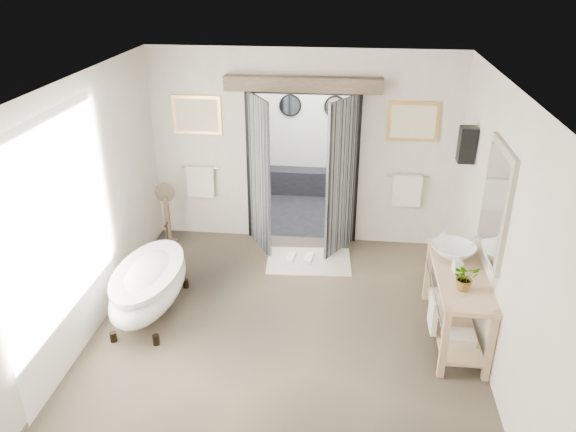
# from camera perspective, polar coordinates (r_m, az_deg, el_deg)

# --- Properties ---
(ground_plane) EXTENTS (5.00, 5.00, 0.00)m
(ground_plane) POSITION_cam_1_polar(r_m,az_deg,el_deg) (6.73, -0.59, -11.87)
(ground_plane) COLOR brown
(room_shell) EXTENTS (4.52, 5.02, 2.91)m
(room_shell) POSITION_cam_1_polar(r_m,az_deg,el_deg) (5.70, -1.18, 2.48)
(room_shell) COLOR beige
(room_shell) RESTS_ON ground_plane
(shower_room) EXTENTS (2.22, 2.01, 2.51)m
(shower_room) POSITION_cam_1_polar(r_m,az_deg,el_deg) (9.87, 2.24, 6.50)
(shower_room) COLOR black
(shower_room) RESTS_ON ground_plane
(back_wall_dressing) EXTENTS (3.82, 0.76, 2.52)m
(back_wall_dressing) POSITION_cam_1_polar(r_m,az_deg,el_deg) (8.08, 1.39, 7.16)
(back_wall_dressing) COLOR black
(back_wall_dressing) RESTS_ON ground_plane
(clawfoot_tub) EXTENTS (0.77, 1.72, 0.84)m
(clawfoot_tub) POSITION_cam_1_polar(r_m,az_deg,el_deg) (7.07, -13.91, -6.71)
(clawfoot_tub) COLOR black
(clawfoot_tub) RESTS_ON ground_plane
(vanity) EXTENTS (0.57, 1.60, 0.85)m
(vanity) POSITION_cam_1_polar(r_m,az_deg,el_deg) (6.69, 16.60, -8.06)
(vanity) COLOR tan
(vanity) RESTS_ON ground_plane
(pedestal_mirror) EXTENTS (0.30, 0.20, 1.03)m
(pedestal_mirror) POSITION_cam_1_polar(r_m,az_deg,el_deg) (8.59, -12.13, -0.33)
(pedestal_mirror) COLOR brown
(pedestal_mirror) RESTS_ON ground_plane
(rug) EXTENTS (1.25, 0.88, 0.01)m
(rug) POSITION_cam_1_polar(r_m,az_deg,el_deg) (8.17, 2.12, -4.59)
(rug) COLOR beige
(rug) RESTS_ON ground_plane
(slippers) EXTENTS (0.39, 0.29, 0.05)m
(slippers) POSITION_cam_1_polar(r_m,az_deg,el_deg) (8.17, 1.19, -4.27)
(slippers) COLOR white
(slippers) RESTS_ON rug
(basin) EXTENTS (0.56, 0.56, 0.18)m
(basin) POSITION_cam_1_polar(r_m,az_deg,el_deg) (6.73, 16.41, -3.53)
(basin) COLOR white
(basin) RESTS_ON vanity
(plant) EXTENTS (0.31, 0.29, 0.29)m
(plant) POSITION_cam_1_polar(r_m,az_deg,el_deg) (6.16, 17.57, -5.94)
(plant) COLOR gray
(plant) RESTS_ON vanity
(soap_bottle_a) EXTENTS (0.11, 0.11, 0.21)m
(soap_bottle_a) POSITION_cam_1_polar(r_m,az_deg,el_deg) (6.48, 16.88, -4.62)
(soap_bottle_a) COLOR gray
(soap_bottle_a) RESTS_ON vanity
(soap_bottle_b) EXTENTS (0.17, 0.17, 0.17)m
(soap_bottle_b) POSITION_cam_1_polar(r_m,az_deg,el_deg) (7.09, 15.57, -1.98)
(soap_bottle_b) COLOR gray
(soap_bottle_b) RESTS_ON vanity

